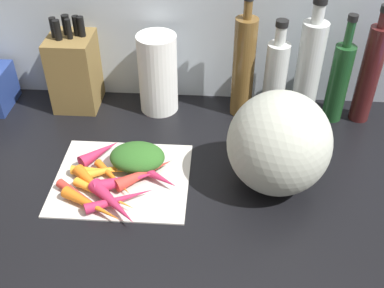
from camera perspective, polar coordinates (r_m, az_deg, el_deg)
The scene contains 24 objects.
ground_plane at distance 115.91cm, azimuth 0.60°, elevation -4.56°, with size 170.00×80.00×3.00cm, color black.
cutting_board at distance 115.17cm, azimuth -8.56°, elevation -4.15°, with size 32.61×27.70×0.80cm, color beige.
carrot_0 at distance 112.91cm, azimuth -5.76°, elevation -3.52°, with size 3.22×3.22×15.78cm, color red.
carrot_1 at distance 112.57cm, azimuth -12.23°, elevation -4.60°, with size 3.02×3.02×11.87cm, color orange.
carrot_2 at distance 107.17cm, azimuth -12.16°, elevation -7.37°, with size 2.82×2.82×16.38cm, color orange.
carrot_3 at distance 115.68cm, azimuth -9.80°, elevation -3.05°, with size 2.31×2.31×14.86cm, color orange.
carrot_4 at distance 106.25cm, azimuth -9.62°, elevation -7.15°, with size 3.58×3.58×15.63cm, color #B2264C.
carrot_5 at distance 109.45cm, azimuth -10.67°, elevation -6.14°, with size 2.22×2.22×17.42cm, color orange.
carrot_6 at distance 109.67cm, azimuth -13.10°, elevation -6.48°, with size 2.19×2.19×16.87cm, color red.
carrot_7 at distance 113.40cm, azimuth -9.61°, elevation -4.13°, with size 2.05×2.05×14.66cm, color orange.
carrot_8 at distance 111.85cm, azimuth -4.24°, elevation -4.02°, with size 2.87×2.87×11.40cm, color #B2264C.
carrot_9 at distance 115.86cm, azimuth -11.27°, elevation -3.21°, with size 2.28×2.28×13.85cm, color orange.
carrot_10 at distance 111.29cm, azimuth -8.02°, elevation -4.40°, with size 3.52×3.52×15.56cm, color #B2264C.
carrot_11 at distance 107.64cm, azimuth -8.82°, elevation -6.70°, with size 2.50×2.50×16.21cm, color #B2264C.
carrot_12 at distance 120.44cm, azimuth -11.24°, elevation -0.99°, with size 3.36×3.36×11.48cm, color #B2264C.
carrot_greens_pile at distance 115.58cm, azimuth -6.72°, elevation -1.60°, with size 13.65×10.50×5.77cm, color #2D6023.
winter_squash at distance 106.93cm, azimuth 10.61°, elevation 0.07°, with size 23.68×23.40×24.63cm, color #B2B7A8.
knife_block at distance 139.31cm, azimuth -14.15°, elevation 8.80°, with size 12.41×14.06×27.09cm.
paper_towel_roll at distance 132.93cm, azimuth -4.20°, elevation 8.59°, with size 11.00×11.00×23.12cm, color white.
bottle_0 at distance 129.91cm, azimuth 6.34°, elevation 9.43°, with size 6.17×6.17×35.34cm.
bottle_1 at distance 130.26cm, azimuth 10.14°, elevation 7.80°, with size 6.17×6.17×29.46cm.
bottle_2 at distance 130.84cm, azimuth 14.08°, elevation 8.81°, with size 6.79×6.79×35.31cm.
bottle_3 at distance 134.10cm, azimuth 17.56°, elevation 7.41°, with size 5.57×5.57×31.10cm.
bottle_4 at distance 135.31cm, azimuth 20.96°, elevation 8.15°, with size 5.55×5.55×33.54cm.
Camera 1 is at (4.37, -84.53, 77.69)cm, focal length 43.50 mm.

